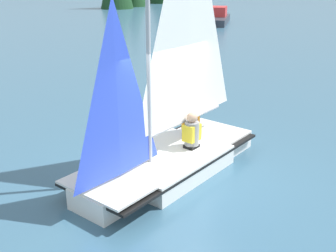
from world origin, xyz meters
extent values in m
plane|color=#38607A|center=(0.00, 0.00, 0.00)|extent=(260.00, 260.00, 0.00)
cube|color=white|center=(0.00, 0.00, 0.20)|extent=(2.62, 1.98, 0.39)
cube|color=white|center=(-1.69, 0.23, 0.20)|extent=(1.12, 1.04, 0.39)
cube|color=white|center=(1.69, -0.23, 0.20)|extent=(1.19, 1.54, 0.39)
cube|color=black|center=(0.00, 0.00, 0.32)|extent=(4.49, 2.25, 0.05)
cube|color=silver|center=(-1.19, 0.16, 0.41)|extent=(2.16, 1.79, 0.04)
cylinder|color=#B7B7BC|center=(-0.54, 0.07, 3.05)|extent=(0.08, 0.08, 5.31)
cylinder|color=#B7B7BC|center=(0.63, -0.09, 0.95)|extent=(2.36, 0.39, 0.07)
pyramid|color=white|center=(0.63, -0.09, 3.28)|extent=(2.24, 0.36, 4.61)
pyramid|color=blue|center=(-1.36, 0.19, 2.01)|extent=(1.47, 0.25, 3.04)
cube|color=black|center=(2.25, -0.31, 0.14)|extent=(0.08, 0.04, 0.28)
cube|color=black|center=(0.54, -0.25, 0.23)|extent=(0.31, 0.28, 0.45)
cylinder|color=gray|center=(0.54, -0.25, 0.71)|extent=(0.34, 0.34, 0.50)
cube|color=yellow|center=(0.54, -0.25, 0.73)|extent=(0.37, 0.30, 0.35)
sphere|color=tan|center=(0.54, -0.25, 1.05)|extent=(0.22, 0.22, 0.22)
cube|color=black|center=(1.14, 0.09, 0.23)|extent=(0.31, 0.28, 0.45)
cylinder|color=blue|center=(1.14, 0.09, 0.71)|extent=(0.34, 0.34, 0.50)
cube|color=orange|center=(1.14, 0.09, 0.73)|extent=(0.37, 0.30, 0.35)
sphere|color=#A87A56|center=(1.14, 0.09, 1.05)|extent=(0.22, 0.22, 0.22)
cylinder|color=white|center=(1.14, 0.09, 1.14)|extent=(0.24, 0.24, 0.06)
cube|color=#333842|center=(23.35, 9.53, 0.25)|extent=(5.32, 3.10, 0.49)
cube|color=red|center=(23.71, 9.65, 0.84)|extent=(2.09, 1.75, 0.70)
cube|color=black|center=(20.82, 8.69, 0.30)|extent=(0.30, 0.30, 0.59)
sphere|color=green|center=(8.87, 8.03, 0.17)|extent=(0.49, 0.49, 0.49)
cylinder|color=black|center=(8.87, 8.03, 0.71)|extent=(0.06, 0.06, 0.74)
camera|label=1|loc=(-6.65, -3.95, 3.89)|focal=45.00mm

